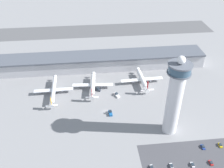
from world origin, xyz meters
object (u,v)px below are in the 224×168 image
object	(u,v)px
service_truck_baggage	(97,89)
car_white_wagon	(211,163)
control_tower	(175,96)
car_red_hatchback	(203,147)
car_navy_sedan	(193,165)
car_maroon_suv	(152,168)
airplane_gate_alpha	(54,90)
airplane_gate_bravo	(93,85)
car_green_van	(220,145)
car_blue_compact	(172,166)
service_truck_fuel	(117,95)
service_truck_catering	(110,113)
airplane_gate_charlie	(142,79)

from	to	relation	value
service_truck_baggage	car_white_wagon	distance (m)	111.56
control_tower	car_red_hatchback	size ratio (longest dim) A/B	13.74
car_navy_sedan	car_maroon_suv	world-z (taller)	car_navy_sedan
airplane_gate_alpha	airplane_gate_bravo	distance (m)	35.19
airplane_gate_bravo	car_green_van	bearing A→B (deg)	-42.33
car_green_van	car_blue_compact	world-z (taller)	car_green_van
control_tower	car_navy_sedan	xyz separation A→B (m)	(5.77, -32.74, -31.22)
car_blue_compact	car_maroon_suv	size ratio (longest dim) A/B	1.01
service_truck_baggage	car_white_wagon	xyz separation A→B (m)	(68.50, -88.05, -0.52)
service_truck_fuel	car_white_wagon	xyz separation A→B (m)	(51.88, -78.22, -0.36)
service_truck_fuel	car_white_wagon	size ratio (longest dim) A/B	1.91
service_truck_fuel	car_blue_compact	bearing A→B (deg)	-71.76
service_truck_baggage	car_red_hatchback	xyz separation A→B (m)	(68.68, -74.76, -0.49)
car_white_wagon	car_maroon_suv	xyz separation A→B (m)	(-39.02, 0.47, 0.05)
car_white_wagon	car_green_van	size ratio (longest dim) A/B	0.96
control_tower	car_maroon_suv	world-z (taller)	control_tower
control_tower	car_blue_compact	bearing A→B (deg)	-103.85
airplane_gate_bravo	service_truck_catering	world-z (taller)	airplane_gate_bravo
car_green_van	car_maroon_suv	world-z (taller)	car_green_van
airplane_gate_bravo	service_truck_fuel	xyz separation A→B (m)	(20.48, -12.82, -3.51)
airplane_gate_bravo	car_blue_compact	xyz separation A→B (m)	(46.17, -90.77, -3.84)
car_red_hatchback	car_maroon_suv	bearing A→B (deg)	-161.91
service_truck_fuel	car_navy_sedan	xyz separation A→B (m)	(39.41, -78.46, -0.29)
service_truck_catering	car_green_van	xyz separation A→B (m)	(72.75, -41.36, -0.47)
airplane_gate_charlie	car_blue_compact	bearing A→B (deg)	-90.35
service_truck_baggage	car_maroon_suv	world-z (taller)	service_truck_baggage
service_truck_baggage	car_red_hatchback	size ratio (longest dim) A/B	1.53
service_truck_baggage	car_white_wagon	size ratio (longest dim) A/B	1.69
car_red_hatchback	car_green_van	bearing A→B (deg)	0.83
airplane_gate_bravo	service_truck_fuel	size ratio (longest dim) A/B	5.07
control_tower	service_truck_baggage	world-z (taller)	control_tower
control_tower	airplane_gate_bravo	world-z (taller)	control_tower
airplane_gate_alpha	car_maroon_suv	bearing A→B (deg)	-51.70
service_truck_baggage	car_red_hatchback	world-z (taller)	service_truck_baggage
airplane_gate_charlie	car_red_hatchback	distance (m)	85.87
car_blue_compact	control_tower	bearing A→B (deg)	76.15
service_truck_catering	car_green_van	world-z (taller)	service_truck_catering
car_blue_compact	car_maroon_suv	distance (m)	12.83
service_truck_baggage	car_maroon_suv	size ratio (longest dim) A/B	1.55
service_truck_fuel	airplane_gate_alpha	bearing A→B (deg)	171.08
service_truck_catering	service_truck_fuel	world-z (taller)	service_truck_catering
car_red_hatchback	car_green_van	xyz separation A→B (m)	(12.61, 0.18, 0.04)
airplane_gate_alpha	service_truck_fuel	distance (m)	56.20
control_tower	car_white_wagon	xyz separation A→B (m)	(18.24, -32.51, -31.29)
service_truck_baggage	car_green_van	xyz separation A→B (m)	(81.30, -74.58, -0.45)
control_tower	airplane_gate_alpha	world-z (taller)	control_tower
car_blue_compact	airplane_gate_alpha	bearing A→B (deg)	133.11
service_truck_catering	car_navy_sedan	size ratio (longest dim) A/B	1.58
airplane_gate_charlie	car_red_hatchback	size ratio (longest dim) A/B	8.92
control_tower	car_white_wagon	bearing A→B (deg)	-60.70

